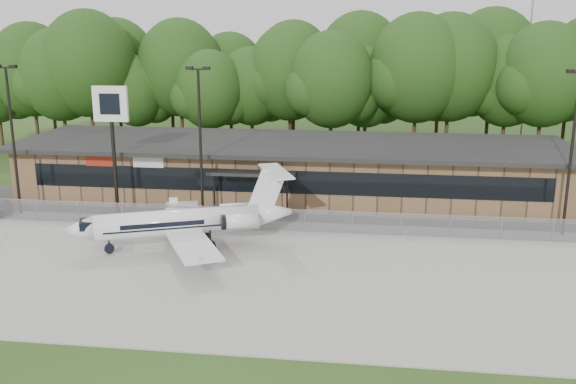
# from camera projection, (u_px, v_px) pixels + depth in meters

# --- Properties ---
(ground) EXTENTS (160.00, 160.00, 0.00)m
(ground) POSITION_uv_depth(u_px,v_px,m) (218.00, 343.00, 26.42)
(ground) COLOR #2D4016
(ground) RESTS_ON ground
(apron) EXTENTS (64.00, 18.00, 0.08)m
(apron) POSITION_uv_depth(u_px,v_px,m) (253.00, 271.00, 34.09)
(apron) COLOR #9E9B93
(apron) RESTS_ON ground
(parking_lot) EXTENTS (50.00, 9.00, 0.06)m
(parking_lot) POSITION_uv_depth(u_px,v_px,m) (283.00, 211.00, 45.13)
(parking_lot) COLOR #383835
(parking_lot) RESTS_ON ground
(terminal) EXTENTS (41.00, 11.65, 4.30)m
(terminal) POSITION_uv_depth(u_px,v_px,m) (291.00, 168.00, 48.86)
(terminal) COLOR brown
(terminal) RESTS_ON ground
(fence) EXTENTS (46.00, 0.04, 1.52)m
(fence) POSITION_uv_depth(u_px,v_px,m) (273.00, 220.00, 40.63)
(fence) COLOR gray
(fence) RESTS_ON ground
(treeline) EXTENTS (72.00, 12.00, 15.00)m
(treeline) POSITION_uv_depth(u_px,v_px,m) (314.00, 79.00, 64.86)
(treeline) COLOR #163E13
(treeline) RESTS_ON ground
(radio_mast) EXTENTS (0.20, 0.20, 25.00)m
(radio_mast) POSITION_uv_depth(u_px,v_px,m) (531.00, 28.00, 66.56)
(radio_mast) COLOR gray
(radio_mast) RESTS_ON ground
(light_pole_left) EXTENTS (1.55, 0.30, 10.23)m
(light_pole_left) POSITION_uv_depth(u_px,v_px,m) (12.00, 129.00, 43.06)
(light_pole_left) COLOR black
(light_pole_left) RESTS_ON ground
(light_pole_mid) EXTENTS (1.55, 0.30, 10.23)m
(light_pole_mid) POSITION_uv_depth(u_px,v_px,m) (200.00, 133.00, 41.40)
(light_pole_mid) COLOR black
(light_pole_mid) RESTS_ON ground
(light_pole_right) EXTENTS (1.55, 0.30, 10.23)m
(light_pole_right) POSITION_uv_depth(u_px,v_px,m) (573.00, 141.00, 38.47)
(light_pole_right) COLOR black
(light_pole_right) RESTS_ON ground
(business_jet) EXTENTS (13.15, 11.74, 4.51)m
(business_jet) POSITION_uv_depth(u_px,v_px,m) (187.00, 222.00, 37.25)
(business_jet) COLOR white
(business_jet) RESTS_ON ground
(pole_sign) EXTENTS (2.34, 0.34, 8.91)m
(pole_sign) POSITION_uv_depth(u_px,v_px,m) (111.00, 118.00, 42.25)
(pole_sign) COLOR black
(pole_sign) RESTS_ON ground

